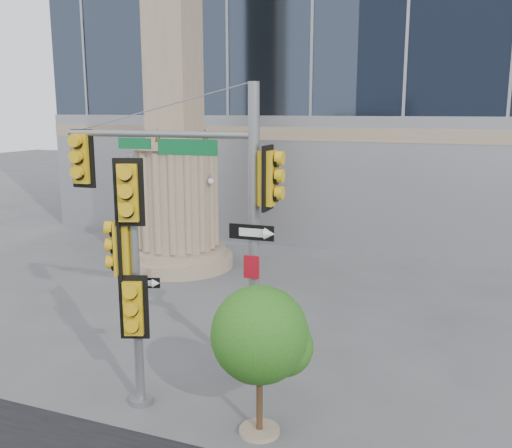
% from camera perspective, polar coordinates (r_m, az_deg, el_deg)
% --- Properties ---
extents(ground, '(120.00, 120.00, 0.00)m').
position_cam_1_polar(ground, '(13.48, -4.02, -16.51)').
color(ground, '#545456').
rests_on(ground, ground).
extents(monument, '(4.40, 4.40, 16.60)m').
position_cam_1_polar(monument, '(22.68, -8.09, 9.35)').
color(monument, '#9C826A').
rests_on(monument, ground).
extents(main_signal_pole, '(5.35, 0.65, 6.89)m').
position_cam_1_polar(main_signal_pole, '(13.17, -5.31, 2.47)').
color(main_signal_pole, slate).
rests_on(main_signal_pole, ground).
extents(secondary_signal_pole, '(1.02, 0.73, 5.45)m').
position_cam_1_polar(secondary_signal_pole, '(12.02, -12.42, -3.83)').
color(secondary_signal_pole, slate).
rests_on(secondary_signal_pole, ground).
extents(street_tree, '(1.94, 1.89, 3.02)m').
position_cam_1_polar(street_tree, '(11.14, 0.57, -11.39)').
color(street_tree, '#9C826A').
rests_on(street_tree, ground).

